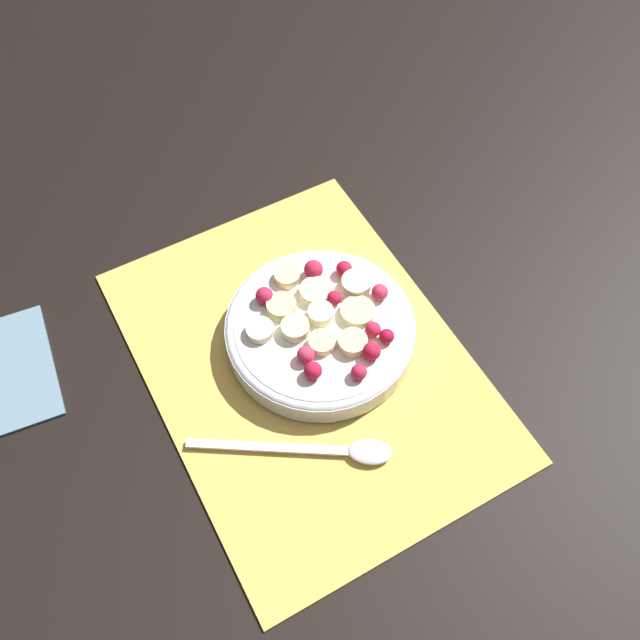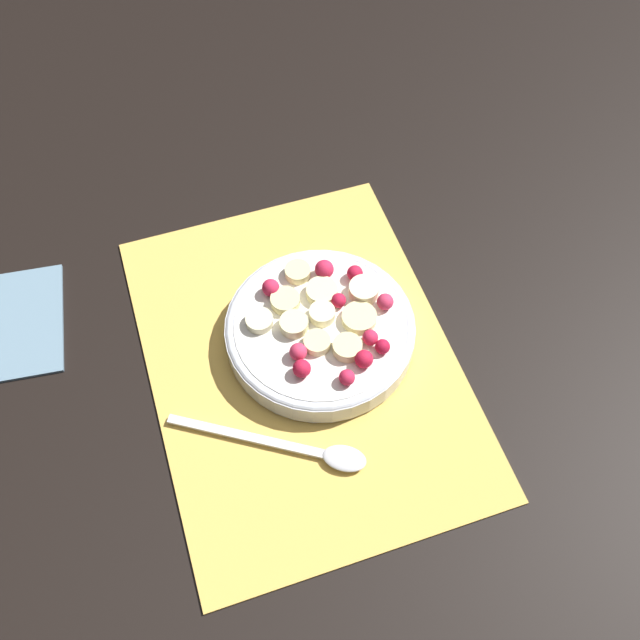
{
  "view_description": "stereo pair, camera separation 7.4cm",
  "coord_description": "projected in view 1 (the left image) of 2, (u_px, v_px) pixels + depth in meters",
  "views": [
    {
      "loc": [
        0.33,
        -0.17,
        0.67
      ],
      "look_at": [
        -0.02,
        0.03,
        0.04
      ],
      "focal_mm": 40.0,
      "sensor_mm": 36.0,
      "label": 1
    },
    {
      "loc": [
        0.36,
        -0.1,
        0.67
      ],
      "look_at": [
        -0.02,
        0.03,
        0.04
      ],
      "focal_mm": 40.0,
      "sensor_mm": 36.0,
      "label": 2
    }
  ],
  "objects": [
    {
      "name": "spoon",
      "position": [
        331.0,
        450.0,
        0.7
      ],
      "size": [
        0.12,
        0.18,
        0.01
      ],
      "rotation": [
        0.0,
        0.0,
        7.29
      ],
      "color": "silver",
      "rests_on": "placemat"
    },
    {
      "name": "fruit_bowl",
      "position": [
        320.0,
        328.0,
        0.76
      ],
      "size": [
        0.2,
        0.2,
        0.05
      ],
      "color": "silver",
      "rests_on": "placemat"
    },
    {
      "name": "placemat",
      "position": [
        306.0,
        362.0,
        0.76
      ],
      "size": [
        0.44,
        0.32,
        0.01
      ],
      "color": "#E0B251",
      "rests_on": "ground_plane"
    },
    {
      "name": "ground_plane",
      "position": [
        306.0,
        364.0,
        0.76
      ],
      "size": [
        3.0,
        3.0,
        0.0
      ],
      "primitive_type": "plane",
      "color": "black"
    }
  ]
}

